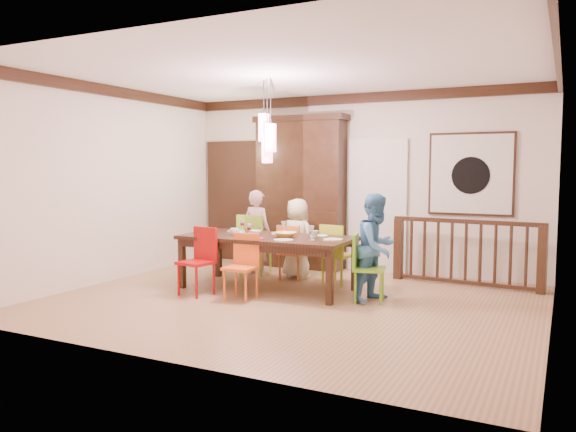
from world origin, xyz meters
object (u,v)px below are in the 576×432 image
at_px(person_far_mid, 297,238).
at_px(person_end_right, 377,247).
at_px(chair_far_left, 255,240).
at_px(dining_table, 268,241).
at_px(person_far_left, 257,232).
at_px(chair_end_right, 369,263).
at_px(balustrade, 466,251).
at_px(china_hutch, 301,192).

relative_size(person_far_mid, person_end_right, 0.89).
distance_m(chair_far_left, person_end_right, 2.37).
bearing_deg(person_end_right, dining_table, 108.14).
bearing_deg(person_far_left, chair_end_right, 164.23).
relative_size(chair_end_right, balustrade, 0.40).
bearing_deg(person_far_left, balustrade, -161.57).
height_order(dining_table, person_far_mid, person_far_mid).
height_order(dining_table, person_far_left, person_far_left).
relative_size(china_hutch, person_end_right, 1.87).
xyz_separation_m(balustrade, person_far_mid, (-2.41, -0.56, 0.11)).
height_order(dining_table, balustrade, balustrade).
bearing_deg(dining_table, person_far_mid, 88.12).
bearing_deg(chair_end_right, person_far_left, 53.92).
height_order(china_hutch, balustrade, china_hutch).
xyz_separation_m(dining_table, chair_far_left, (-0.66, 0.81, -0.12)).
xyz_separation_m(dining_table, balustrade, (2.44, 1.47, -0.18)).
height_order(chair_end_right, person_far_mid, person_far_mid).
bearing_deg(china_hutch, chair_far_left, -107.59).
bearing_deg(person_far_left, chair_far_left, 98.16).
height_order(person_far_left, person_far_mid, person_far_left).
xyz_separation_m(china_hutch, person_far_mid, (0.37, -0.91, -0.67)).
xyz_separation_m(dining_table, person_far_mid, (0.03, 0.91, -0.06)).
bearing_deg(china_hutch, person_end_right, -43.13).
relative_size(person_far_left, person_far_mid, 1.10).
height_order(chair_far_left, person_far_left, person_far_left).
xyz_separation_m(chair_far_left, chair_end_right, (2.16, -0.87, -0.06)).
xyz_separation_m(chair_far_left, china_hutch, (0.32, 1.00, 0.73)).
bearing_deg(balustrade, dining_table, -144.20).
xyz_separation_m(person_far_mid, person_end_right, (1.54, -0.88, 0.07)).
distance_m(balustrade, person_far_left, 3.16).
bearing_deg(chair_far_left, chair_end_right, 154.58).
xyz_separation_m(person_far_left, person_end_right, (2.23, -0.85, 0.01)).
height_order(chair_far_left, person_far_mid, person_far_mid).
distance_m(chair_end_right, person_end_right, 0.22).
xyz_separation_m(chair_far_left, person_end_right, (2.23, -0.79, 0.13)).
distance_m(chair_far_left, person_far_mid, 0.70).
xyz_separation_m(dining_table, chair_end_right, (1.50, -0.06, -0.18)).
bearing_deg(chair_end_right, dining_table, 74.97).
bearing_deg(balustrade, chair_far_left, -163.29).
xyz_separation_m(dining_table, person_end_right, (1.57, 0.02, 0.01)).
bearing_deg(chair_far_left, china_hutch, -110.99).
bearing_deg(dining_table, chair_end_right, -2.56).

